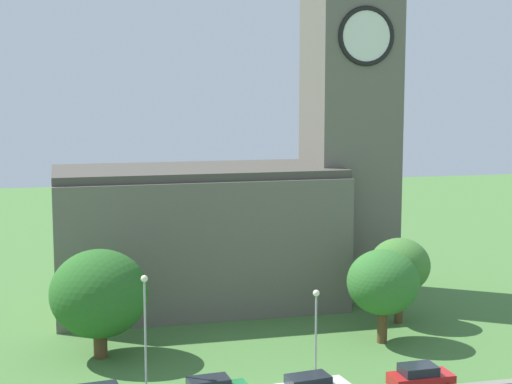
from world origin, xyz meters
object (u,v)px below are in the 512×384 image
(church, at_px, (250,192))
(streetlamp_west_mid, at_px, (145,318))
(tree_churchyard, at_px, (383,282))
(tree_riverside_east, at_px, (400,266))
(streetlamp_central, at_px, (316,321))
(tree_by_tower, at_px, (99,294))
(car_red, at_px, (420,377))

(church, xyz_separation_m, streetlamp_west_mid, (-11.59, -21.06, -4.85))
(tree_churchyard, distance_m, tree_riverside_east, 5.62)
(streetlamp_central, distance_m, tree_riverside_east, 16.11)
(streetlamp_west_mid, bearing_deg, tree_riverside_east, 26.99)
(church, relative_size, tree_by_tower, 4.34)
(tree_churchyard, bearing_deg, tree_riverside_east, 53.65)
(streetlamp_west_mid, bearing_deg, streetlamp_central, -2.92)
(streetlamp_west_mid, distance_m, tree_by_tower, 8.64)
(tree_churchyard, bearing_deg, tree_by_tower, 175.71)
(streetlamp_central, xyz_separation_m, tree_by_tower, (-13.48, 8.82, 0.38))
(car_red, distance_m, tree_riverside_east, 15.34)
(streetlamp_central, bearing_deg, tree_by_tower, 146.79)
(car_red, xyz_separation_m, tree_riverside_east, (4.64, 14.07, 3.99))
(church, height_order, tree_churchyard, church)
(streetlamp_west_mid, distance_m, tree_riverside_east, 24.68)
(tree_churchyard, bearing_deg, car_red, -97.84)
(tree_riverside_east, height_order, tree_by_tower, tree_by_tower)
(tree_churchyard, relative_size, tree_by_tower, 0.91)
(tree_churchyard, bearing_deg, streetlamp_west_mid, -160.31)
(car_red, relative_size, tree_riverside_east, 0.58)
(streetlamp_west_mid, xyz_separation_m, tree_riverside_east, (21.99, 11.20, -0.34))
(streetlamp_west_mid, height_order, tree_riverside_east, streetlamp_west_mid)
(tree_riverside_east, bearing_deg, streetlamp_central, -133.07)
(church, xyz_separation_m, car_red, (5.76, -23.92, -9.18))
(car_red, relative_size, streetlamp_central, 0.64)
(car_red, relative_size, streetlamp_west_mid, 0.52)
(tree_riverside_east, distance_m, tree_by_tower, 24.65)
(church, bearing_deg, streetlamp_central, -91.58)
(church, bearing_deg, streetlamp_west_mid, -118.83)
(tree_churchyard, xyz_separation_m, tree_by_tower, (-21.15, 1.59, 0.01))
(tree_by_tower, bearing_deg, streetlamp_west_mid, -73.25)
(church, relative_size, tree_churchyard, 4.75)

